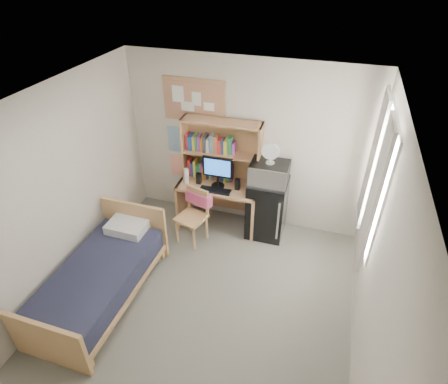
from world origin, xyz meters
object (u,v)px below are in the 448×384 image
(desk, at_px, (219,205))
(desk_fan, at_px, (271,154))
(monitor, at_px, (218,173))
(bulletin_board, at_px, (194,100))
(bed, at_px, (100,283))
(microwave, at_px, (269,173))
(speaker_left, at_px, (199,178))
(speaker_right, at_px, (237,184))
(desk_chair, at_px, (191,218))
(mini_fridge, at_px, (267,207))

(desk, xyz_separation_m, desk_fan, (0.75, 0.01, 1.02))
(desk, bearing_deg, monitor, -90.00)
(bulletin_board, height_order, bed, bulletin_board)
(microwave, relative_size, desk_fan, 1.78)
(desk, bearing_deg, bed, -118.81)
(bed, relative_size, monitor, 3.88)
(bulletin_board, xyz_separation_m, desk_fan, (1.22, -0.30, -0.52))
(speaker_left, distance_m, microwave, 1.08)
(bed, xyz_separation_m, monitor, (0.97, 1.81, 0.75))
(bed, relative_size, desk_fan, 6.15)
(speaker_right, xyz_separation_m, desk_fan, (0.45, 0.06, 0.55))
(desk_chair, relative_size, microwave, 1.61)
(mini_fridge, height_order, speaker_right, mini_fridge)
(bulletin_board, bearing_deg, speaker_left, -65.56)
(desk_chair, height_order, speaker_left, speaker_left)
(mini_fridge, relative_size, desk_fan, 3.12)
(mini_fridge, bearing_deg, speaker_right, -170.04)
(monitor, distance_m, speaker_left, 0.34)
(monitor, bearing_deg, bed, -119.62)
(bed, xyz_separation_m, speaker_left, (0.67, 1.80, 0.60))
(speaker_left, bearing_deg, mini_fridge, 3.89)
(desk, xyz_separation_m, speaker_right, (0.30, -0.05, 0.47))
(bulletin_board, bearing_deg, microwave, -13.82)
(desk_chair, height_order, bed, desk_chair)
(desk_chair, bearing_deg, desk_fan, 42.52)
(monitor, xyz_separation_m, microwave, (0.75, 0.07, 0.09))
(bulletin_board, xyz_separation_m, mini_fridge, (1.22, -0.28, -1.45))
(desk_chair, xyz_separation_m, speaker_right, (0.57, 0.44, 0.42))
(speaker_left, relative_size, speaker_right, 1.00)
(desk, xyz_separation_m, monitor, (0.00, -0.06, 0.62))
(microwave, distance_m, desk_fan, 0.31)
(bulletin_board, distance_m, mini_fridge, 1.92)
(bulletin_board, bearing_deg, desk_fan, -13.82)
(bulletin_board, xyz_separation_m, monitor, (0.47, -0.37, -0.92))
(bed, bearing_deg, speaker_right, 55.61)
(mini_fridge, distance_m, bed, 2.57)
(bed, height_order, speaker_left, speaker_left)
(desk_chair, relative_size, desk_fan, 2.86)
(speaker_left, height_order, desk_fan, desk_fan)
(bulletin_board, bearing_deg, speaker_right, -25.19)
(bed, bearing_deg, speaker_left, 70.14)
(desk_fan, bearing_deg, speaker_right, -172.53)
(desk, relative_size, mini_fridge, 1.30)
(bed, xyz_separation_m, microwave, (1.72, 1.88, 0.84))
(desk, xyz_separation_m, desk_chair, (-0.27, -0.50, 0.05))
(desk, xyz_separation_m, microwave, (0.75, 0.01, 0.71))
(speaker_left, height_order, speaker_right, same)
(microwave, height_order, desk_fan, desk_fan)
(desk_chair, height_order, speaker_right, speaker_right)
(bulletin_board, distance_m, desk, 1.64)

